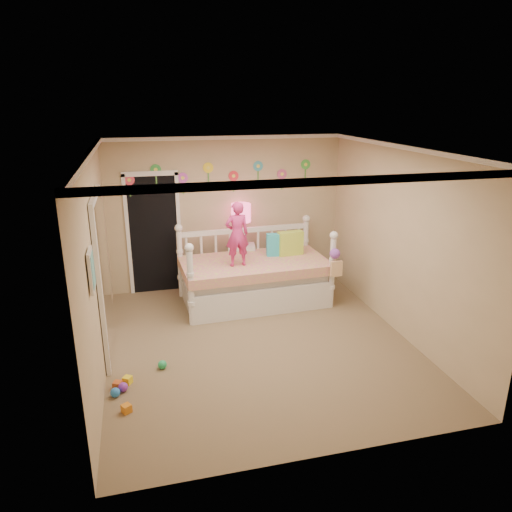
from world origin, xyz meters
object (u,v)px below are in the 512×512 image
object	(u,v)px
nightstand	(242,266)
table_lamp	(241,218)
daybed	(254,265)
child	(237,234)

from	to	relation	value
nightstand	table_lamp	bearing A→B (deg)	-83.81
daybed	table_lamp	distance (m)	0.92
daybed	table_lamp	bearing A→B (deg)	92.49
table_lamp	child	bearing A→B (deg)	-106.37
daybed	nightstand	xyz separation A→B (m)	(-0.06, 0.68, -0.25)
nightstand	table_lamp	size ratio (longest dim) A/B	1.06
daybed	nightstand	world-z (taller)	daybed
daybed	child	world-z (taller)	child
nightstand	table_lamp	distance (m)	0.87
daybed	table_lamp	world-z (taller)	table_lamp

